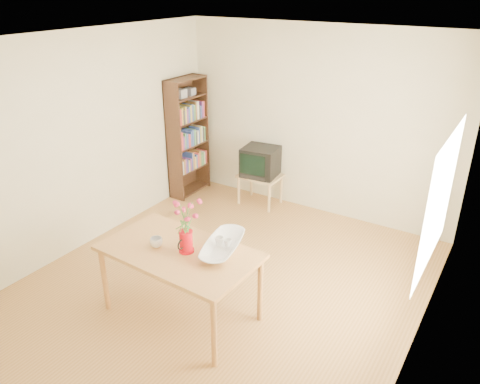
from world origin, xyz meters
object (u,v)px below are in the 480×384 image
Objects in this scene: pitcher at (186,242)px; television at (261,161)px; mug at (156,242)px; bowl at (222,229)px; table at (179,257)px.

television is (-0.70, 2.63, -0.17)m from pitcher.
mug is 0.26× the size of bowl.
mug is at bearing -151.53° from bowl.
television is at bearing 111.81° from bowl.
table is 0.51m from bowl.
bowl is 2.62m from television.
pitcher is 0.47× the size of bowl.
bowl is (0.56, 0.30, 0.17)m from mug.
television is at bearing 105.56° from table.
mug is at bearing -161.68° from table.
table is 2.83× the size of television.
bowl is at bearing 36.69° from pitcher.
mug is (-0.22, -0.06, 0.12)m from table.
bowl is 0.86× the size of television.
pitcher is 0.41× the size of television.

